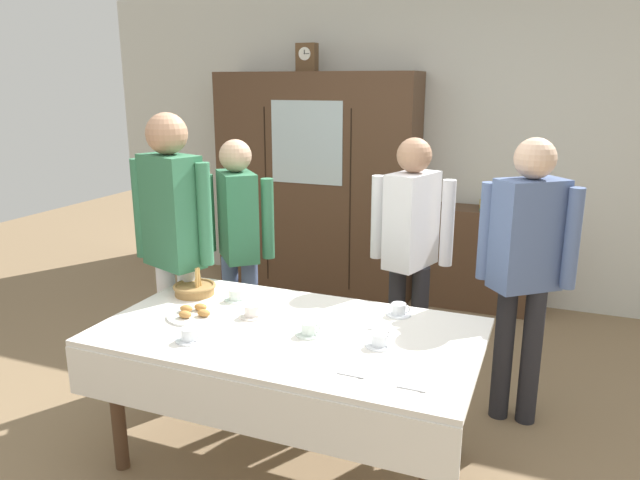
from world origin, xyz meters
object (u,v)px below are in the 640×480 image
(mantel_clock, at_px, (307,57))
(spoon_back_edge, at_px, (416,390))
(dining_table, at_px, (287,349))
(tea_cup_mid_right, at_px, (399,310))
(pastry_plate, at_px, (194,314))
(person_behind_table_left, at_px, (238,234))
(bookshelf_low, at_px, (484,259))
(person_near_right_end, at_px, (411,239))
(tea_cup_far_right, at_px, (252,312))
(tea_cup_near_right, at_px, (309,330))
(tea_cup_back_edge, at_px, (236,296))
(spoon_center, at_px, (382,331))
(tea_cup_front_edge, at_px, (380,341))
(person_beside_shelf, at_px, (526,256))
(book_stack, at_px, (488,205))
(tea_cup_mid_left, at_px, (189,335))
(wall_cabinet, at_px, (316,184))
(bread_basket, at_px, (195,289))
(person_by_cabinet, at_px, (173,231))
(spoon_near_right, at_px, (355,376))

(mantel_clock, bearing_deg, spoon_back_edge, -59.75)
(dining_table, distance_m, tea_cup_mid_right, 0.62)
(pastry_plate, height_order, person_behind_table_left, person_behind_table_left)
(bookshelf_low, distance_m, person_near_right_end, 1.63)
(tea_cup_far_right, relative_size, person_near_right_end, 0.08)
(tea_cup_near_right, xyz_separation_m, tea_cup_back_edge, (-0.55, 0.28, -0.00))
(dining_table, distance_m, spoon_center, 0.47)
(tea_cup_front_edge, height_order, person_behind_table_left, person_behind_table_left)
(person_beside_shelf, relative_size, person_near_right_end, 1.03)
(bookshelf_low, height_order, person_near_right_end, person_near_right_end)
(book_stack, bearing_deg, tea_cup_far_right, -108.86)
(person_near_right_end, bearing_deg, mantel_clock, 132.01)
(bookshelf_low, height_order, tea_cup_back_edge, bookshelf_low)
(person_beside_shelf, bearing_deg, tea_cup_mid_left, -140.71)
(wall_cabinet, xyz_separation_m, tea_cup_back_edge, (0.46, -2.31, -0.23))
(wall_cabinet, xyz_separation_m, bread_basket, (0.20, -2.31, -0.22))
(wall_cabinet, height_order, spoon_back_edge, wall_cabinet)
(tea_cup_mid_right, bearing_deg, tea_cup_far_right, -156.18)
(dining_table, height_order, tea_cup_near_right, tea_cup_near_right)
(person_beside_shelf, distance_m, person_near_right_end, 0.73)
(spoon_center, bearing_deg, bread_basket, 174.77)
(mantel_clock, distance_m, person_near_right_end, 2.29)
(mantel_clock, bearing_deg, bookshelf_low, 1.82)
(tea_cup_front_edge, xyz_separation_m, tea_cup_back_edge, (-0.90, 0.27, -0.00))
(tea_cup_mid_left, xyz_separation_m, person_by_cabinet, (-0.51, 0.63, 0.31))
(bookshelf_low, relative_size, person_near_right_end, 0.58)
(person_beside_shelf, bearing_deg, book_stack, 102.87)
(bookshelf_low, xyz_separation_m, tea_cup_mid_right, (-0.18, -2.23, 0.33))
(mantel_clock, xyz_separation_m, person_by_cabinet, (0.10, -2.23, -1.04))
(bookshelf_low, height_order, tea_cup_near_right, bookshelf_low)
(tea_cup_front_edge, relative_size, person_beside_shelf, 0.08)
(person_beside_shelf, height_order, person_near_right_end, person_beside_shelf)
(tea_cup_mid_left, xyz_separation_m, spoon_back_edge, (1.08, -0.06, -0.02))
(dining_table, bearing_deg, tea_cup_back_edge, 147.15)
(tea_cup_back_edge, height_order, spoon_near_right, tea_cup_back_edge)
(tea_cup_mid_left, distance_m, person_beside_shelf, 1.82)
(spoon_near_right, bearing_deg, dining_table, 145.87)
(tea_cup_front_edge, bearing_deg, tea_cup_mid_right, 91.98)
(tea_cup_back_edge, relative_size, person_beside_shelf, 0.08)
(tea_cup_mid_right, height_order, pastry_plate, tea_cup_mid_right)
(tea_cup_far_right, bearing_deg, person_near_right_end, 60.49)
(wall_cabinet, bearing_deg, pastry_plate, -81.67)
(bookshelf_low, distance_m, person_beside_shelf, 1.89)
(tea_cup_near_right, bearing_deg, wall_cabinet, 111.50)
(bread_basket, bearing_deg, tea_cup_near_right, -18.43)
(person_beside_shelf, bearing_deg, tea_cup_near_right, -136.03)
(dining_table, relative_size, tea_cup_mid_left, 14.08)
(dining_table, distance_m, person_near_right_end, 1.21)
(pastry_plate, relative_size, spoon_center, 2.35)
(bread_basket, height_order, person_near_right_end, person_near_right_end)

